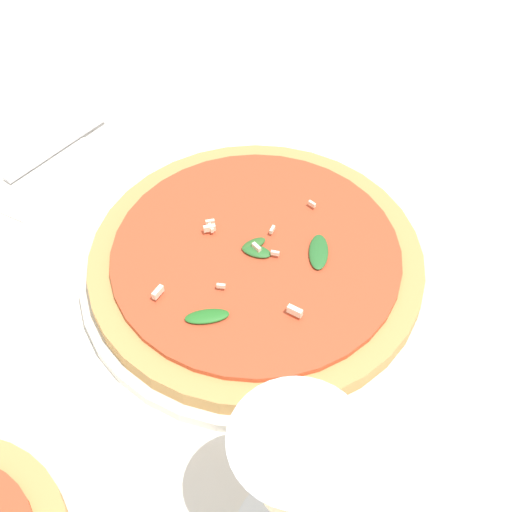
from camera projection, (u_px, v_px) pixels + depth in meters
name	position (u px, v px, depth m)	size (l,w,h in m)	color
ground_plane	(255.00, 286.00, 0.69)	(6.00, 6.00, 0.00)	silver
pizza_arugula_main	(256.00, 265.00, 0.69)	(0.34, 0.34, 0.05)	silver
wine_glass	(295.00, 470.00, 0.45)	(0.09, 0.09, 0.15)	white
napkin	(34.00, 166.00, 0.80)	(0.15, 0.10, 0.01)	silver
fork	(27.00, 167.00, 0.79)	(0.23, 0.04, 0.00)	silver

